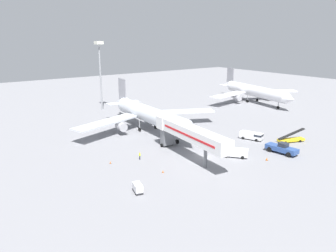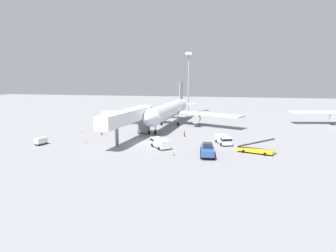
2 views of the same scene
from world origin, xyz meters
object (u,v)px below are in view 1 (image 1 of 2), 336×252
Objects in this scene: belt_loader_truck at (291,139)px; apron_light_mast at (100,62)px; baggage_cart_near_center at (138,188)px; ground_crew_worker_foreground at (205,136)px; jet_bridge at (187,133)px; ground_crew_worker_midground at (140,156)px; safety_cone_charlie at (163,171)px; safety_cone_alpha at (267,159)px; pushback_tug at (282,148)px; service_van_far_left at (234,152)px; airplane_at_gate at (148,114)px; safety_cone_bravo at (110,162)px; airplane_background at (254,91)px; service_van_far_right at (252,135)px.

apron_light_mast reaches higher than belt_loader_truck.
baggage_cart_near_center is 1.44× the size of ground_crew_worker_foreground.
jet_bridge reaches higher than ground_crew_worker_midground.
ground_crew_worker_foreground is 3.79× the size of safety_cone_charlie.
pushback_tug is at bearing 8.00° from safety_cone_alpha.
service_van_far_left is 11.33× the size of safety_cone_charlie.
ground_crew_worker_midground is 2.44× the size of safety_cone_alpha.
pushback_tug reaches higher than safety_cone_alpha.
safety_cone_charlie is at bearing 160.76° from safety_cone_alpha.
belt_loader_truck is (8.66, 3.65, -0.37)m from pushback_tug.
apron_light_mast reaches higher than airplane_at_gate.
service_van_far_left is at bearing 5.57° from baggage_cart_near_center.
ground_crew_worker_foreground is 26.14m from safety_cone_bravo.
safety_cone_alpha is (-14.72, -4.50, -0.44)m from belt_loader_truck.
airplane_at_gate is 64.80× the size of safety_cone_alpha.
airplane_background is at bearing 27.95° from safety_cone_charlie.
airplane_at_gate is 35.27m from pushback_tug.
service_van_far_left is at bearing 125.69° from safety_cone_alpha.
pushback_tug is 30.80m from ground_crew_worker_midground.
belt_loader_truck reaches higher than service_van_far_left.
apron_light_mast is at bearing 95.69° from safety_cone_alpha.
safety_cone_charlie is 61.26m from apron_light_mast.
ground_crew_worker_midground is 3.36× the size of safety_cone_bravo.
ground_crew_worker_foreground is at bearing 30.91° from jet_bridge.
service_van_far_right reaches higher than safety_cone_charlie.
pushback_tug is at bearing -26.46° from safety_cone_bravo.
airplane_background is at bearing 10.41° from airplane_at_gate.
baggage_cart_near_center is 1.66× the size of ground_crew_worker_midground.
service_van_far_left is 0.24× the size of apron_light_mast.
airplane_at_gate is 36.52m from belt_loader_truck.
apron_light_mast reaches higher than baggage_cart_near_center.
service_van_far_right is 38.55m from baggage_cart_near_center.
apron_light_mast is (-21.15, 60.14, 15.48)m from belt_loader_truck.
ground_crew_worker_midground is at bearing -173.65° from ground_crew_worker_foreground.
airplane_background is at bearing -22.06° from apron_light_mast.
airplane_at_gate reaches higher than jet_bridge.
ground_crew_worker_foreground reaches higher than safety_cone_bravo.
jet_bridge is at bearing -101.65° from airplane_at_gate.
safety_cone_bravo is 11.56m from safety_cone_charlie.
ground_crew_worker_foreground is (28.24, 14.97, 0.14)m from baggage_cart_near_center.
airplane_at_gate is 1.82× the size of jet_bridge.
service_van_far_right is at bearing 76.30° from pushback_tug.
pushback_tug is 2.71× the size of baggage_cart_near_center.
ground_crew_worker_foreground is 18.00m from safety_cone_alpha.
apron_light_mast reaches higher than pushback_tug.
ground_crew_worker_midground is (-8.82, 4.54, -4.43)m from jet_bridge.
belt_loader_truck reaches higher than pushback_tug.
belt_loader_truck is (26.80, -6.70, -4.52)m from jet_bridge.
airplane_at_gate is at bearing 52.62° from ground_crew_worker_midground.
service_van_far_right is at bearing 25.23° from service_van_far_left.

